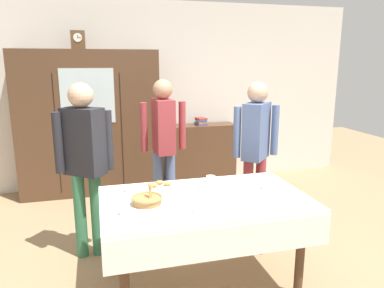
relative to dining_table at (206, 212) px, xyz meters
The scene contains 20 objects.
ground_plane 0.71m from the dining_table, 90.00° to the left, with size 12.00×12.00×0.00m, color #997A56.
back_wall 2.96m from the dining_table, 90.00° to the left, with size 6.40×0.10×2.70m, color silver.
dining_table is the anchor object (origin of this frame).
wall_cabinet 2.76m from the dining_table, 109.17° to the left, with size 1.90×0.46×2.00m.
mantel_clock 3.12m from the dining_table, 110.77° to the left, with size 0.18×0.11×0.24m.
bookshelf_low 2.75m from the dining_table, 74.59° to the left, with size 1.05×0.35×0.90m.
book_stack 2.75m from the dining_table, 74.59° to the left, with size 0.16×0.22×0.11m.
tea_cup_mid_right 0.31m from the dining_table, 118.79° to the right, with size 0.13×0.13×0.06m.
tea_cup_center 0.42m from the dining_table, 67.10° to the left, with size 0.13×0.13×0.06m.
tea_cup_near_left 0.68m from the dining_table, 165.80° to the right, with size 0.13×0.13×0.06m.
tea_cup_front_edge 0.66m from the dining_table, 152.67° to the left, with size 0.13×0.13×0.06m.
tea_cup_back_edge 0.21m from the dining_table, 80.46° to the left, with size 0.13×0.13×0.06m.
tea_cup_near_right 0.58m from the dining_table, ahead, with size 0.13×0.13×0.06m.
bread_basket 0.49m from the dining_table, behind, with size 0.24×0.24×0.16m.
pastry_plate 0.48m from the dining_table, 130.58° to the left, with size 0.28×0.28×0.05m.
spoon_front_edge 0.31m from the dining_table, 23.97° to the right, with size 0.12×0.02×0.01m.
spoon_mid_right 0.74m from the dining_table, 23.22° to the left, with size 0.12×0.02×0.01m.
person_beside_shelf 1.29m from the dining_table, 47.70° to the left, with size 0.52×0.40×1.63m.
person_behind_table_left 1.26m from the dining_table, 140.05° to the left, with size 0.52×0.38×1.66m.
person_behind_table_right 1.46m from the dining_table, 93.04° to the left, with size 0.52×0.37×1.65m.
Camera 1 is at (-0.80, -2.81, 1.84)m, focal length 33.90 mm.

